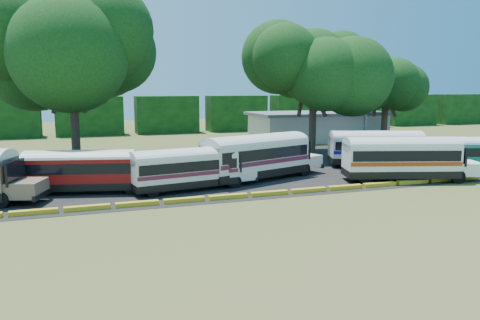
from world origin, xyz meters
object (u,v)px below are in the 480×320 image
object	(u,v)px
tree_west	(71,44)
bus_cream_west	(187,167)
bus_white_red	(404,156)
bus_red	(84,168)

from	to	relation	value
tree_west	bus_cream_west	bearing A→B (deg)	-60.01
bus_cream_west	bus_white_red	distance (m)	17.17
bus_white_red	tree_west	xyz separation A→B (m)	(-24.56, 15.37, 9.27)
bus_red	bus_white_red	distance (m)	24.36
bus_cream_west	tree_west	bearing A→B (deg)	111.00
bus_white_red	tree_west	size ratio (longest dim) A/B	0.68
bus_red	bus_white_red	world-z (taller)	bus_white_red
bus_red	tree_west	xyz separation A→B (m)	(-0.51, 11.47, 9.52)
bus_cream_west	tree_west	distance (m)	17.86
bus_cream_west	bus_white_red	xyz separation A→B (m)	(17.01, -2.29, 0.26)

